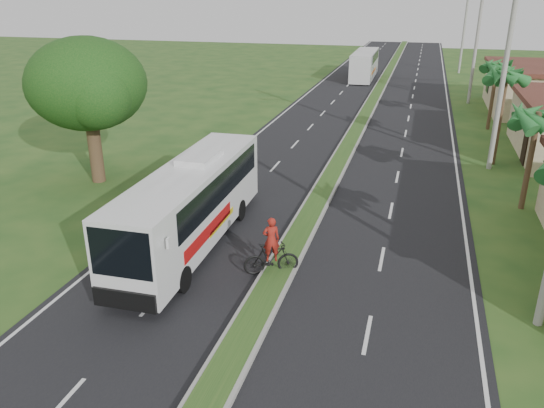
# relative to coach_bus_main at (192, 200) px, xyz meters

# --- Properties ---
(ground) EXTENTS (180.00, 180.00, 0.00)m
(ground) POSITION_rel_coach_bus_main_xyz_m (3.93, -4.25, -1.93)
(ground) COLOR #224A1B
(ground) RESTS_ON ground
(road_asphalt) EXTENTS (14.00, 160.00, 0.02)m
(road_asphalt) POSITION_rel_coach_bus_main_xyz_m (3.93, 15.75, -1.92)
(road_asphalt) COLOR black
(road_asphalt) RESTS_ON ground
(median_strip) EXTENTS (1.20, 160.00, 0.18)m
(median_strip) POSITION_rel_coach_bus_main_xyz_m (3.93, 15.75, -1.82)
(median_strip) COLOR gray
(median_strip) RESTS_ON ground
(lane_edge_left) EXTENTS (0.12, 160.00, 0.01)m
(lane_edge_left) POSITION_rel_coach_bus_main_xyz_m (-2.77, 15.75, -1.93)
(lane_edge_left) COLOR silver
(lane_edge_left) RESTS_ON ground
(lane_edge_right) EXTENTS (0.12, 160.00, 0.01)m
(lane_edge_right) POSITION_rel_coach_bus_main_xyz_m (10.63, 15.75, -1.93)
(lane_edge_right) COLOR silver
(lane_edge_right) RESTS_ON ground
(shop_far) EXTENTS (8.60, 11.60, 3.82)m
(shop_far) POSITION_rel_coach_bus_main_xyz_m (17.93, 31.75, 0.00)
(shop_far) COLOR tan
(shop_far) RESTS_ON ground
(palm_verge_b) EXTENTS (2.40, 2.40, 5.05)m
(palm_verge_b) POSITION_rel_coach_bus_main_xyz_m (13.33, 7.75, 2.43)
(palm_verge_b) COLOR #473321
(palm_verge_b) RESTS_ON ground
(palm_verge_c) EXTENTS (2.40, 2.40, 5.85)m
(palm_verge_c) POSITION_rel_coach_bus_main_xyz_m (12.73, 14.75, 3.20)
(palm_verge_c) COLOR #473321
(palm_verge_c) RESTS_ON ground
(palm_verge_d) EXTENTS (2.40, 2.40, 5.25)m
(palm_verge_d) POSITION_rel_coach_bus_main_xyz_m (13.23, 23.75, 2.62)
(palm_verge_d) COLOR #473321
(palm_verge_d) RESTS_ON ground
(shade_tree) EXTENTS (6.30, 6.00, 7.54)m
(shade_tree) POSITION_rel_coach_bus_main_xyz_m (-8.18, 5.77, 3.10)
(shade_tree) COLOR #473321
(shade_tree) RESTS_ON ground
(utility_pole_b) EXTENTS (3.20, 0.28, 12.00)m
(utility_pole_b) POSITION_rel_coach_bus_main_xyz_m (12.40, 13.75, 4.33)
(utility_pole_b) COLOR gray
(utility_pole_b) RESTS_ON ground
(utility_pole_c) EXTENTS (1.60, 0.28, 11.00)m
(utility_pole_c) POSITION_rel_coach_bus_main_xyz_m (12.43, 33.75, 3.75)
(utility_pole_c) COLOR gray
(utility_pole_c) RESTS_ON ground
(utility_pole_d) EXTENTS (1.60, 0.28, 10.50)m
(utility_pole_d) POSITION_rel_coach_bus_main_xyz_m (12.43, 53.75, 3.49)
(utility_pole_d) COLOR gray
(utility_pole_d) RESTS_ON ground
(coach_bus_main) EXTENTS (2.50, 10.89, 3.50)m
(coach_bus_main) POSITION_rel_coach_bus_main_xyz_m (0.00, 0.00, 0.00)
(coach_bus_main) COLOR silver
(coach_bus_main) RESTS_ON ground
(coach_bus_far) EXTENTS (2.47, 10.66, 3.10)m
(coach_bus_far) POSITION_rel_coach_bus_main_xyz_m (1.52, 45.85, -0.17)
(coach_bus_far) COLOR silver
(coach_bus_far) RESTS_ON ground
(motorcyclist) EXTENTS (2.06, 1.35, 2.23)m
(motorcyclist) POSITION_rel_coach_bus_main_xyz_m (3.66, -1.49, -1.14)
(motorcyclist) COLOR black
(motorcyclist) RESTS_ON ground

